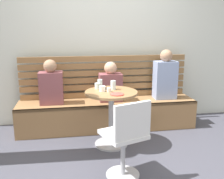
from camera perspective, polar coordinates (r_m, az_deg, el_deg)
ground at (r=3.06m, az=2.56°, el=-16.74°), size 8.00×8.00×0.00m
back_wall at (r=4.26m, az=-1.97°, el=12.33°), size 5.20×0.10×2.90m
booth_bench at (r=4.04m, az=-0.99°, el=-5.51°), size 2.70×0.52×0.44m
booth_backrest at (r=4.13m, az=-1.52°, el=2.90°), size 2.65×0.04×0.67m
cafe_table at (r=3.38m, az=-0.18°, el=-4.07°), size 0.68×0.68×0.74m
white_chair at (r=2.66m, az=3.19°, el=-10.39°), size 0.51×0.51×0.85m
person_adult at (r=4.14m, az=11.64°, el=2.77°), size 0.34×0.22×0.77m
person_child_left at (r=3.88m, az=-13.27°, el=1.10°), size 0.34×0.22×0.65m
person_child_middle at (r=3.93m, az=-0.34°, el=1.24°), size 0.34×0.22×0.60m
cup_glass_tall at (r=3.41m, az=0.28°, el=0.97°), size 0.07×0.07×0.12m
cup_espresso_small at (r=3.29m, az=-0.69°, el=-0.07°), size 0.06×0.06×0.05m
cup_ceramic_white at (r=3.32m, az=-2.15°, el=0.17°), size 0.08×0.08×0.07m
cup_water_clear at (r=3.54m, az=-2.68°, el=1.35°), size 0.07×0.07×0.11m
cup_glass_short at (r=3.46m, az=-3.19°, el=0.80°), size 0.08×0.08×0.08m
plate_small at (r=3.16m, az=1.06°, el=-1.05°), size 0.17×0.17×0.01m
phone_on_table at (r=3.44m, az=-1.59°, el=0.13°), size 0.16×0.13×0.01m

